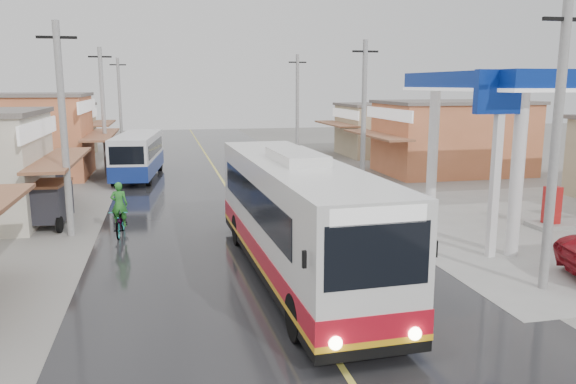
{
  "coord_description": "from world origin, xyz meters",
  "views": [
    {
      "loc": [
        -3.4,
        -13.23,
        5.74
      ],
      "look_at": [
        0.84,
        5.76,
        1.99
      ],
      "focal_mm": 35.0,
      "sensor_mm": 36.0,
      "label": 1
    }
  ],
  "objects_px": {
    "tricycle_near": "(48,202)",
    "tricycle_far": "(45,179)",
    "coach_bus": "(295,217)",
    "second_bus": "(138,155)",
    "cyclist": "(120,218)"
  },
  "relations": [
    {
      "from": "second_bus",
      "to": "cyclist",
      "type": "bearing_deg",
      "value": -84.62
    },
    {
      "from": "tricycle_near",
      "to": "tricycle_far",
      "type": "bearing_deg",
      "value": 107.53
    },
    {
      "from": "tricycle_far",
      "to": "coach_bus",
      "type": "bearing_deg",
      "value": -54.87
    },
    {
      "from": "second_bus",
      "to": "cyclist",
      "type": "xyz_separation_m",
      "value": [
        -0.18,
        -13.72,
        -0.76
      ]
    },
    {
      "from": "tricycle_near",
      "to": "coach_bus",
      "type": "bearing_deg",
      "value": -37.29
    },
    {
      "from": "coach_bus",
      "to": "cyclist",
      "type": "xyz_separation_m",
      "value": [
        -5.49,
        5.96,
        -1.13
      ]
    },
    {
      "from": "second_bus",
      "to": "cyclist",
      "type": "distance_m",
      "value": 13.74
    },
    {
      "from": "coach_bus",
      "to": "tricycle_near",
      "type": "height_order",
      "value": "coach_bus"
    },
    {
      "from": "coach_bus",
      "to": "tricycle_near",
      "type": "distance_m",
      "value": 11.6
    },
    {
      "from": "second_bus",
      "to": "tricycle_near",
      "type": "relative_size",
      "value": 3.23
    },
    {
      "from": "tricycle_far",
      "to": "second_bus",
      "type": "bearing_deg",
      "value": 52.75
    },
    {
      "from": "second_bus",
      "to": "tricycle_far",
      "type": "relative_size",
      "value": 3.44
    },
    {
      "from": "coach_bus",
      "to": "tricycle_near",
      "type": "relative_size",
      "value": 4.74
    },
    {
      "from": "tricycle_near",
      "to": "tricycle_far",
      "type": "relative_size",
      "value": 1.06
    },
    {
      "from": "coach_bus",
      "to": "tricycle_far",
      "type": "bearing_deg",
      "value": 122.69
    }
  ]
}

